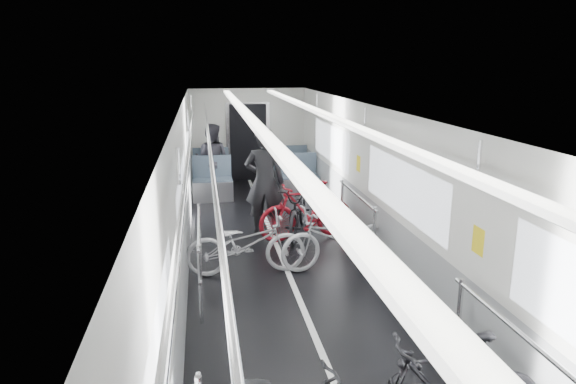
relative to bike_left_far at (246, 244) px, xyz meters
name	(u,v)px	position (x,y,z in m)	size (l,w,h in m)	color
car_shell	(277,182)	(0.61, 1.07, 0.66)	(3.02, 14.01, 2.41)	black
bike_left_far	(246,244)	(0.00, 0.00, 0.00)	(0.62, 1.77, 0.93)	#A0A0A4
bike_right_mid	(338,237)	(1.40, 0.01, 0.01)	(0.64, 1.83, 0.96)	#A6A6AA
bike_right_far	(307,211)	(1.18, 1.34, 0.06)	(0.49, 1.74, 1.05)	maroon
bike_aisle	(299,210)	(1.10, 1.64, -0.01)	(0.60, 1.73, 0.91)	black
person_standing	(265,182)	(0.49, 1.74, 0.51)	(0.71, 0.47, 1.96)	black
person_seated	(212,160)	(-0.38, 4.77, 0.38)	(0.82, 0.64, 1.69)	#29282F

